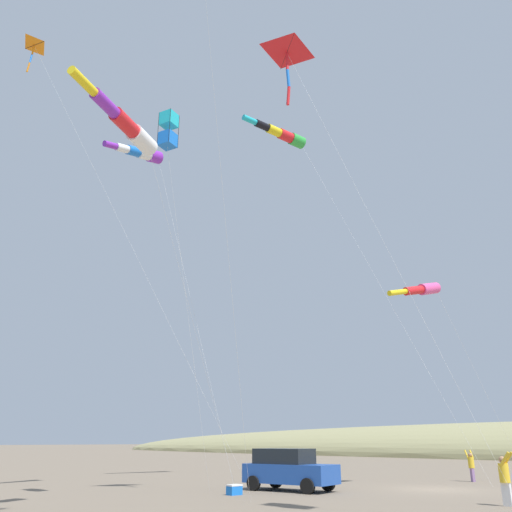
{
  "coord_description": "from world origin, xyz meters",
  "views": [
    {
      "loc": [
        25.18,
        14.47,
        2.21
      ],
      "look_at": [
        11.03,
        -0.85,
        9.43
      ],
      "focal_mm": 37.5,
      "sensor_mm": 36.0,
      "label": 1
    }
  ],
  "objects_px": {
    "kite_delta_teal_far_right": "(35,48)",
    "kite_box_blue_topmost": "(168,130)",
    "kite_windsock_small_distant": "(126,125)",
    "person_child_green_jacket": "(505,476)",
    "cooler_box": "(234,490)",
    "kite_windsock_orange_high_right": "(141,153)",
    "kite_windsock_purple_drifting": "(282,134)",
    "kite_windsock_red_high_left": "(421,290)",
    "parked_car": "(289,469)",
    "person_adult_flyer": "(471,464)",
    "kite_delta_yellow_midlevel": "(287,53)"
  },
  "relations": [
    {
      "from": "kite_delta_teal_far_right",
      "to": "kite_box_blue_topmost",
      "type": "bearing_deg",
      "value": 123.94
    },
    {
      "from": "kite_windsock_small_distant",
      "to": "person_child_green_jacket",
      "type": "bearing_deg",
      "value": 158.1
    },
    {
      "from": "cooler_box",
      "to": "kite_windsock_small_distant",
      "type": "height_order",
      "value": "kite_windsock_small_distant"
    },
    {
      "from": "kite_windsock_orange_high_right",
      "to": "kite_delta_teal_far_right",
      "type": "height_order",
      "value": "kite_delta_teal_far_right"
    },
    {
      "from": "kite_windsock_purple_drifting",
      "to": "kite_windsock_red_high_left",
      "type": "relative_size",
      "value": 1.93
    },
    {
      "from": "parked_car",
      "to": "kite_windsock_red_high_left",
      "type": "relative_size",
      "value": 0.4
    },
    {
      "from": "person_adult_flyer",
      "to": "person_child_green_jacket",
      "type": "bearing_deg",
      "value": 31.62
    },
    {
      "from": "person_child_green_jacket",
      "to": "kite_windsock_orange_high_right",
      "type": "height_order",
      "value": "kite_windsock_orange_high_right"
    },
    {
      "from": "kite_windsock_red_high_left",
      "to": "kite_delta_teal_far_right",
      "type": "xyz_separation_m",
      "value": [
        18.68,
        -9.0,
        10.76
      ]
    },
    {
      "from": "parked_car",
      "to": "kite_windsock_small_distant",
      "type": "xyz_separation_m",
      "value": [
        12.04,
        4.26,
        11.4
      ]
    },
    {
      "from": "kite_windsock_small_distant",
      "to": "kite_delta_teal_far_right",
      "type": "height_order",
      "value": "kite_delta_teal_far_right"
    },
    {
      "from": "kite_windsock_orange_high_right",
      "to": "kite_windsock_red_high_left",
      "type": "distance_m",
      "value": 16.59
    },
    {
      "from": "kite_windsock_purple_drifting",
      "to": "kite_windsock_orange_high_right",
      "type": "relative_size",
      "value": 1.3
    },
    {
      "from": "kite_windsock_red_high_left",
      "to": "parked_car",
      "type": "bearing_deg",
      "value": -36.95
    },
    {
      "from": "person_child_green_jacket",
      "to": "kite_windsock_purple_drifting",
      "type": "bearing_deg",
      "value": -98.84
    },
    {
      "from": "person_adult_flyer",
      "to": "kite_windsock_orange_high_right",
      "type": "height_order",
      "value": "kite_windsock_orange_high_right"
    },
    {
      "from": "kite_delta_yellow_midlevel",
      "to": "kite_windsock_orange_high_right",
      "type": "relative_size",
      "value": 1.16
    },
    {
      "from": "cooler_box",
      "to": "person_adult_flyer",
      "type": "height_order",
      "value": "person_adult_flyer"
    },
    {
      "from": "kite_windsock_purple_drifting",
      "to": "kite_windsock_red_high_left",
      "type": "distance_m",
      "value": 14.39
    },
    {
      "from": "person_child_green_jacket",
      "to": "kite_windsock_small_distant",
      "type": "xyz_separation_m",
      "value": [
        13.29,
        -5.34,
        11.35
      ]
    },
    {
      "from": "kite_windsock_small_distant",
      "to": "kite_box_blue_topmost",
      "type": "distance_m",
      "value": 4.98
    },
    {
      "from": "cooler_box",
      "to": "kite_delta_teal_far_right",
      "type": "height_order",
      "value": "kite_delta_teal_far_right"
    },
    {
      "from": "person_adult_flyer",
      "to": "kite_delta_teal_far_right",
      "type": "xyz_separation_m",
      "value": [
        24.63,
        -7.65,
        19.72
      ]
    },
    {
      "from": "kite_windsock_purple_drifting",
      "to": "kite_box_blue_topmost",
      "type": "height_order",
      "value": "kite_windsock_purple_drifting"
    },
    {
      "from": "cooler_box",
      "to": "kite_box_blue_topmost",
      "type": "bearing_deg",
      "value": 17.75
    },
    {
      "from": "parked_car",
      "to": "kite_delta_yellow_midlevel",
      "type": "height_order",
      "value": "kite_delta_yellow_midlevel"
    },
    {
      "from": "person_adult_flyer",
      "to": "kite_windsock_red_high_left",
      "type": "relative_size",
      "value": 0.15
    },
    {
      "from": "parked_car",
      "to": "person_adult_flyer",
      "type": "relative_size",
      "value": 2.7
    },
    {
      "from": "kite_delta_yellow_midlevel",
      "to": "kite_box_blue_topmost",
      "type": "bearing_deg",
      "value": -36.09
    },
    {
      "from": "kite_windsock_small_distant",
      "to": "kite_box_blue_topmost",
      "type": "xyz_separation_m",
      "value": [
        -3.37,
        -2.71,
        2.48
      ]
    },
    {
      "from": "cooler_box",
      "to": "kite_box_blue_topmost",
      "type": "height_order",
      "value": "kite_box_blue_topmost"
    },
    {
      "from": "parked_car",
      "to": "kite_windsock_orange_high_right",
      "type": "xyz_separation_m",
      "value": [
        7.11,
        -3.48,
        15.52
      ]
    },
    {
      "from": "kite_windsock_purple_drifting",
      "to": "kite_box_blue_topmost",
      "type": "bearing_deg",
      "value": 21.54
    },
    {
      "from": "kite_windsock_red_high_left",
      "to": "person_adult_flyer",
      "type": "bearing_deg",
      "value": -167.17
    },
    {
      "from": "kite_delta_yellow_midlevel",
      "to": "kite_windsock_red_high_left",
      "type": "bearing_deg",
      "value": -178.74
    },
    {
      "from": "cooler_box",
      "to": "person_child_green_jacket",
      "type": "distance_m",
      "value": 10.78
    },
    {
      "from": "kite_delta_yellow_midlevel",
      "to": "person_adult_flyer",
      "type": "bearing_deg",
      "value": -174.44
    },
    {
      "from": "kite_windsock_red_high_left",
      "to": "person_child_green_jacket",
      "type": "bearing_deg",
      "value": 48.06
    },
    {
      "from": "cooler_box",
      "to": "kite_delta_teal_far_right",
      "type": "relative_size",
      "value": 0.03
    },
    {
      "from": "kite_delta_yellow_midlevel",
      "to": "kite_windsock_purple_drifting",
      "type": "bearing_deg",
      "value": -134.41
    },
    {
      "from": "kite_windsock_red_high_left",
      "to": "kite_windsock_orange_high_right",
      "type": "bearing_deg",
      "value": -31.31
    },
    {
      "from": "kite_windsock_purple_drifting",
      "to": "kite_box_blue_topmost",
      "type": "relative_size",
      "value": 1.42
    },
    {
      "from": "kite_windsock_small_distant",
      "to": "kite_delta_teal_far_right",
      "type": "xyz_separation_m",
      "value": [
        0.75,
        -8.83,
        8.29
      ]
    },
    {
      "from": "kite_windsock_orange_high_right",
      "to": "kite_windsock_small_distant",
      "type": "bearing_deg",
      "value": 57.53
    },
    {
      "from": "kite_windsock_purple_drifting",
      "to": "parked_car",
      "type": "bearing_deg",
      "value": 44.19
    },
    {
      "from": "kite_box_blue_topmost",
      "to": "person_child_green_jacket",
      "type": "bearing_deg",
      "value": 140.94
    },
    {
      "from": "cooler_box",
      "to": "kite_windsock_red_high_left",
      "type": "bearing_deg",
      "value": 152.93
    },
    {
      "from": "person_adult_flyer",
      "to": "kite_windsock_purple_drifting",
      "type": "distance_m",
      "value": 23.44
    },
    {
      "from": "kite_windsock_purple_drifting",
      "to": "kite_delta_yellow_midlevel",
      "type": "bearing_deg",
      "value": 45.59
    },
    {
      "from": "person_child_green_jacket",
      "to": "kite_delta_teal_far_right",
      "type": "bearing_deg",
      "value": -45.27
    }
  ]
}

